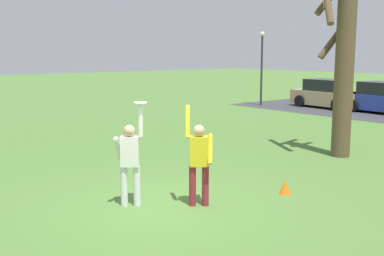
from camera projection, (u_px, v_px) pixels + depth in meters
ground_plane at (162, 204)px, 9.54m from camera, size 120.00×120.00×0.00m
person_catcher at (130, 158)px, 9.30m from camera, size 0.54×0.58×2.08m
person_defender at (199, 158)px, 9.32m from camera, size 0.64×0.66×2.05m
frisbee_disc at (140, 103)px, 9.13m from camera, size 0.27×0.27×0.02m
parked_car_tan at (328, 95)px, 26.26m from camera, size 4.19×2.21×1.59m
bare_tree_tall at (343, 56)px, 13.58m from camera, size 1.29×1.83×5.78m
lamppost_by_lot at (262, 61)px, 27.17m from camera, size 0.28×0.28×4.26m
field_cone_orange at (285, 187)px, 10.21m from camera, size 0.26×0.26×0.32m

